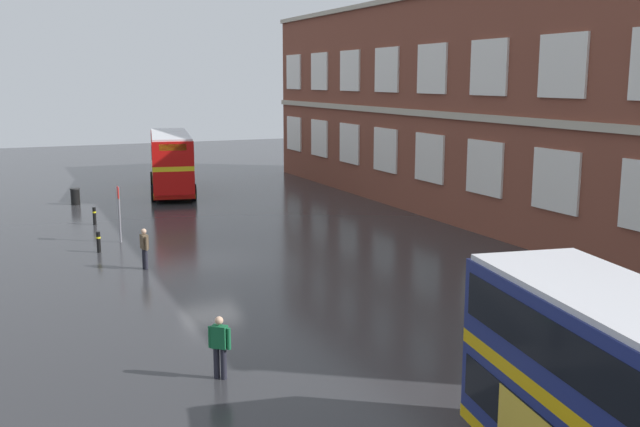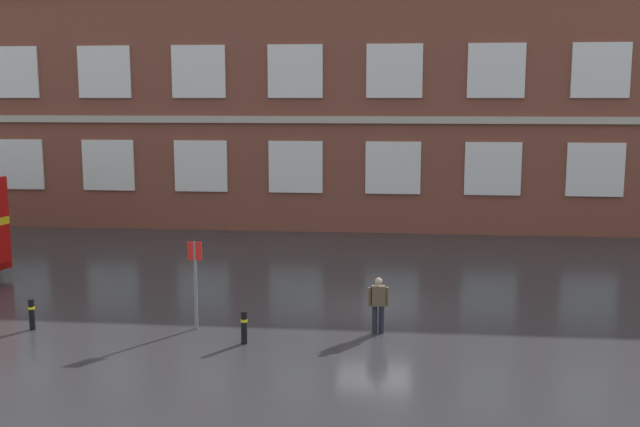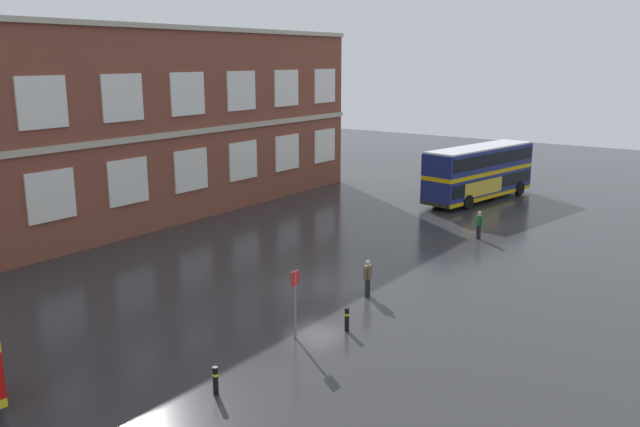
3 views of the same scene
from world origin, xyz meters
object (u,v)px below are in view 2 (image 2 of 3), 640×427
at_px(bus_stand_flag, 195,276).
at_px(safety_bollard_east, 244,327).
at_px(waiting_passenger, 378,303).
at_px(safety_bollard_west, 32,314).

bearing_deg(bus_stand_flag, safety_bollard_east, -35.37).
relative_size(waiting_passenger, safety_bollard_west, 1.79).
distance_m(waiting_passenger, safety_bollard_west, 10.49).
bearing_deg(waiting_passenger, safety_bollard_west, -176.01).
distance_m(bus_stand_flag, safety_bollard_west, 5.10).
height_order(waiting_passenger, bus_stand_flag, bus_stand_flag).
distance_m(bus_stand_flag, safety_bollard_east, 2.41).
xyz_separation_m(waiting_passenger, safety_bollard_east, (-3.79, -1.36, -0.44)).
height_order(bus_stand_flag, safety_bollard_west, bus_stand_flag).
bearing_deg(waiting_passenger, bus_stand_flag, -178.57).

